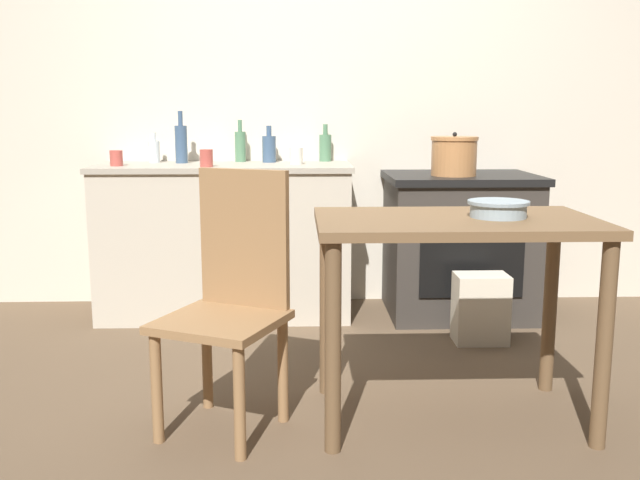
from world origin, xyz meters
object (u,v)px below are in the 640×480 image
object	(u,v)px
cup_center_right	(296,156)
cup_right	(206,158)
flour_sack	(481,308)
bottle_far_left	(181,143)
bottle_mid_left	(240,146)
chair	(231,296)
bottle_center_left	(269,148)
cup_mid_right	(116,158)
bottle_center	(154,151)
stock_pot	(454,156)
stove	(458,244)
mixing_bowl_large	(498,208)
bottle_left	(325,147)
work_table	(455,253)

from	to	relation	value
cup_center_right	cup_right	distance (m)	0.51
flour_sack	bottle_far_left	distance (m)	1.89
bottle_mid_left	chair	bearing A→B (deg)	-87.04
bottle_far_left	bottle_center_left	xyz separation A→B (m)	(0.50, 0.04, -0.03)
flour_sack	cup_center_right	size ratio (longest dim) A/B	3.78
bottle_far_left	cup_mid_right	bearing A→B (deg)	-147.17
bottle_center	cup_mid_right	bearing A→B (deg)	-122.22
bottle_center_left	cup_mid_right	world-z (taller)	bottle_center_left
chair	cup_right	distance (m)	1.38
stock_pot	bottle_mid_left	xyz separation A→B (m)	(-1.19, 0.32, 0.04)
stock_pot	cup_center_right	world-z (taller)	stock_pot
stove	stock_pot	world-z (taller)	stock_pot
stove	mixing_bowl_large	distance (m)	1.48
bottle_far_left	cup_mid_right	xyz separation A→B (m)	(-0.32, -0.21, -0.07)
stock_pot	bottle_center	size ratio (longest dim) A/B	1.50
mixing_bowl_large	bottle_left	world-z (taller)	bottle_left
cup_mid_right	cup_right	world-z (taller)	cup_right
bottle_center_left	mixing_bowl_large	bearing A→B (deg)	-60.73
mixing_bowl_large	cup_mid_right	distance (m)	2.18
bottle_left	cup_right	world-z (taller)	bottle_left
bottle_mid_left	cup_right	xyz separation A→B (m)	(-0.15, -0.39, -0.05)
stove	cup_mid_right	bearing A→B (deg)	-177.97
bottle_far_left	cup_center_right	xyz separation A→B (m)	(0.65, -0.12, -0.07)
mixing_bowl_large	bottle_mid_left	xyz separation A→B (m)	(-1.06, 1.65, 0.15)
bottle_far_left	bottle_mid_left	world-z (taller)	bottle_far_left
bottle_center	cup_center_right	size ratio (longest dim) A/B	1.85
stock_pot	bottle_center	bearing A→B (deg)	170.87
work_table	flour_sack	bearing A→B (deg)	68.99
stock_pot	bottle_left	size ratio (longest dim) A/B	1.18
stock_pot	cup_mid_right	xyz separation A→B (m)	(-1.83, 0.02, -0.01)
stove	bottle_center	xyz separation A→B (m)	(-1.74, 0.18, 0.52)
work_table	chair	size ratio (longest dim) A/B	1.08
bottle_center_left	cup_center_right	world-z (taller)	bottle_center_left
chair	flour_sack	bearing A→B (deg)	62.85
cup_right	flour_sack	bearing A→B (deg)	-15.08
stove	chair	distance (m)	1.85
chair	flour_sack	distance (m)	1.51
flour_sack	bottle_left	world-z (taller)	bottle_left
bottle_left	stock_pot	bearing A→B (deg)	-26.71
bottle_left	chair	bearing A→B (deg)	-103.63
stove	bottle_center_left	xyz separation A→B (m)	(-1.08, 0.18, 0.54)
chair	stock_pot	distance (m)	1.79
stove	cup_center_right	bearing A→B (deg)	178.94
stove	bottle_far_left	size ratio (longest dim) A/B	2.83
bottle_mid_left	cup_center_right	bearing A→B (deg)	-33.71
bottle_left	bottle_mid_left	world-z (taller)	bottle_mid_left
bottle_left	cup_center_right	distance (m)	0.30
stove	chair	xyz separation A→B (m)	(-1.16, -1.44, 0.09)
stove	bottle_left	distance (m)	0.96
bottle_left	bottle_center_left	size ratio (longest dim) A/B	1.03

